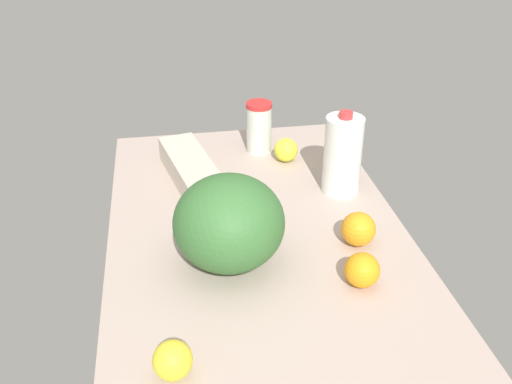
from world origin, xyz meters
The scene contains 9 objects.
countertop centered at (0.00, 0.00, 1.50)cm, with size 120.00×76.00×3.00cm, color #B09B8F.
watermelon centered at (14.47, -8.70, 14.10)cm, with size 25.74×25.74×22.21cm, color #366A32.
milk_jug centered at (-13.87, 26.88, 14.34)cm, with size 10.63×10.63×24.25cm.
tumbler_cup centered at (-43.28, 8.28, 11.31)cm, with size 8.27×8.27×16.53cm.
egg_carton centered at (-27.22, -15.04, 6.65)cm, with size 33.93×10.83×7.30cm, color beige.
orange_beside_bowl centered at (27.58, 19.28, 7.00)cm, with size 8.00×8.00×8.00cm, color orange.
lemon_far_back centered at (46.79, -23.38, 6.75)cm, with size 7.51×7.51×7.51cm, color yellow.
lemon_near_front centered at (-34.49, 15.37, 6.75)cm, with size 7.50×7.50×7.50cm, color yellow.
orange_loose centered at (12.34, 23.45, 7.29)cm, with size 8.57×8.57×8.57cm, color orange.
Camera 1 is at (122.39, -20.67, 86.26)cm, focal length 40.00 mm.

